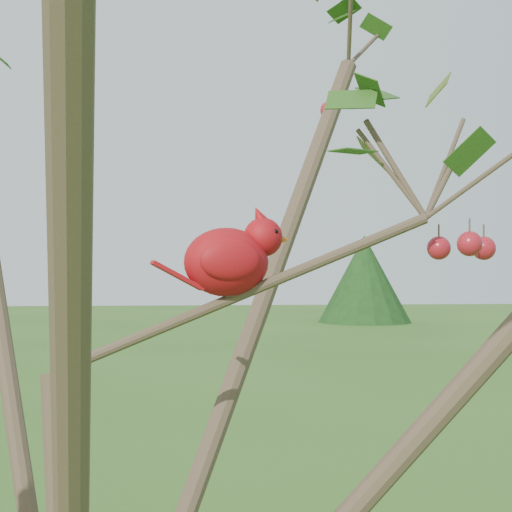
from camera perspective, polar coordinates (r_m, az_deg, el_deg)
The scene contains 3 objects.
crabapple_tree at distance 1.17m, azimuth -12.00°, elevation -0.79°, with size 2.35×2.05×2.95m.
cardinal at distance 1.26m, azimuth -1.83°, elevation -0.18°, with size 0.23×0.13×0.16m.
distant_trees at distance 24.20m, azimuth -10.79°, elevation -2.34°, with size 38.94×11.64×3.21m.
Camera 1 is at (0.17, -1.18, 2.12)m, focal length 55.00 mm.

